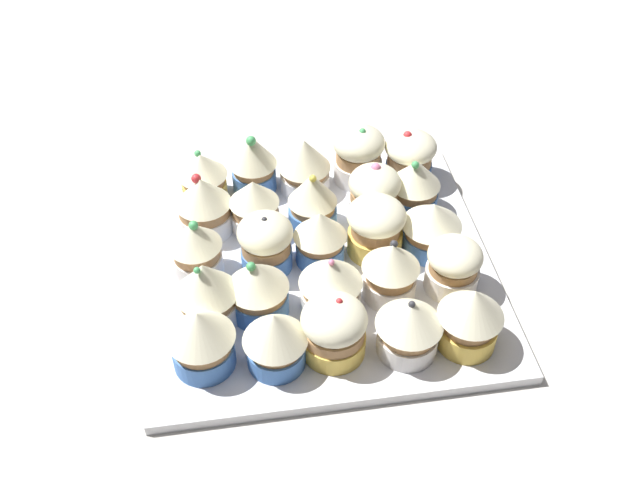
% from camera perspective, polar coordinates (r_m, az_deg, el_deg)
% --- Properties ---
extents(ground_plane, '(1.80, 1.80, 0.03)m').
position_cam_1_polar(ground_plane, '(0.80, 0.00, -2.96)').
color(ground_plane, beige).
extents(baking_tray, '(0.37, 0.37, 0.01)m').
position_cam_1_polar(baking_tray, '(0.78, 0.00, -1.91)').
color(baking_tray, silver).
rests_on(baking_tray, ground_plane).
extents(cupcake_0, '(0.06, 0.06, 0.07)m').
position_cam_1_polar(cupcake_0, '(0.87, 7.22, 6.71)').
color(cupcake_0, '#477AC6').
rests_on(cupcake_0, baking_tray).
extents(cupcake_1, '(0.06, 0.06, 0.08)m').
position_cam_1_polar(cupcake_1, '(0.87, 3.11, 6.91)').
color(cupcake_1, white).
rests_on(cupcake_1, baking_tray).
extents(cupcake_2, '(0.06, 0.06, 0.07)m').
position_cam_1_polar(cupcake_2, '(0.85, -1.20, 6.09)').
color(cupcake_2, white).
rests_on(cupcake_2, baking_tray).
extents(cupcake_3, '(0.06, 0.06, 0.08)m').
position_cam_1_polar(cupcake_3, '(0.85, -5.41, 6.26)').
color(cupcake_3, '#477AC6').
rests_on(cupcake_3, baking_tray).
extents(cupcake_4, '(0.06, 0.06, 0.07)m').
position_cam_1_polar(cupcake_4, '(0.85, -9.39, 5.12)').
color(cupcake_4, '#EFC651').
rests_on(cupcake_4, baking_tray).
extents(cupcake_5, '(0.06, 0.06, 0.07)m').
position_cam_1_polar(cupcake_5, '(0.83, 7.62, 4.36)').
color(cupcake_5, '#477AC6').
rests_on(cupcake_5, baking_tray).
extents(cupcake_6, '(0.06, 0.06, 0.07)m').
position_cam_1_polar(cupcake_6, '(0.81, 4.37, 3.75)').
color(cupcake_6, white).
rests_on(cupcake_6, baking_tray).
extents(cupcake_7, '(0.06, 0.06, 0.08)m').
position_cam_1_polar(cupcake_7, '(0.80, -0.55, 3.19)').
color(cupcake_7, '#477AC6').
rests_on(cupcake_7, baking_tray).
extents(cupcake_8, '(0.06, 0.06, 0.07)m').
position_cam_1_polar(cupcake_8, '(0.80, -5.29, 2.80)').
color(cupcake_8, white).
rests_on(cupcake_8, baking_tray).
extents(cupcake_9, '(0.06, 0.06, 0.08)m').
position_cam_1_polar(cupcake_9, '(0.80, -9.33, 2.84)').
color(cupcake_9, white).
rests_on(cupcake_9, baking_tray).
extents(cupcake_10, '(0.07, 0.07, 0.06)m').
position_cam_1_polar(cupcake_10, '(0.78, 8.89, 1.28)').
color(cupcake_10, '#477AC6').
rests_on(cupcake_10, baking_tray).
extents(cupcake_11, '(0.06, 0.06, 0.07)m').
position_cam_1_polar(cupcake_11, '(0.77, 4.50, 1.09)').
color(cupcake_11, '#EFC651').
rests_on(cupcake_11, baking_tray).
extents(cupcake_12, '(0.06, 0.06, 0.07)m').
position_cam_1_polar(cupcake_12, '(0.76, 0.30, 0.56)').
color(cupcake_12, '#477AC6').
rests_on(cupcake_12, baking_tray).
extents(cupcake_13, '(0.06, 0.06, 0.07)m').
position_cam_1_polar(cupcake_13, '(0.75, -4.38, -0.26)').
color(cupcake_13, '#477AC6').
rests_on(cupcake_13, baking_tray).
extents(cupcake_14, '(0.06, 0.06, 0.07)m').
position_cam_1_polar(cupcake_14, '(0.75, -9.96, -0.60)').
color(cupcake_14, white).
rests_on(cupcake_14, baking_tray).
extents(cupcake_15, '(0.06, 0.06, 0.06)m').
position_cam_1_polar(cupcake_15, '(0.74, 10.68, -2.02)').
color(cupcake_15, white).
rests_on(cupcake_15, baking_tray).
extents(cupcake_16, '(0.06, 0.06, 0.07)m').
position_cam_1_polar(cupcake_16, '(0.72, 5.71, -2.38)').
color(cupcake_16, white).
rests_on(cupcake_16, baking_tray).
extents(cupcake_17, '(0.06, 0.06, 0.07)m').
position_cam_1_polar(cupcake_17, '(0.71, 0.91, -3.59)').
color(cupcake_17, white).
rests_on(cupcake_17, baking_tray).
extents(cupcake_18, '(0.06, 0.06, 0.07)m').
position_cam_1_polar(cupcake_18, '(0.71, -5.00, -3.83)').
color(cupcake_18, '#477AC6').
rests_on(cupcake_18, baking_tray).
extents(cupcake_19, '(0.06, 0.06, 0.08)m').
position_cam_1_polar(cupcake_19, '(0.70, -9.12, -4.16)').
color(cupcake_19, white).
rests_on(cupcake_19, baking_tray).
extents(cupcake_20, '(0.06, 0.06, 0.07)m').
position_cam_1_polar(cupcake_20, '(0.69, 11.99, -6.01)').
color(cupcake_20, '#EFC651').
rests_on(cupcake_20, baking_tray).
extents(cupcake_21, '(0.06, 0.06, 0.07)m').
position_cam_1_polar(cupcake_21, '(0.68, 7.17, -6.88)').
color(cupcake_21, white).
rests_on(cupcake_21, baking_tray).
extents(cupcake_22, '(0.06, 0.06, 0.07)m').
position_cam_1_polar(cupcake_22, '(0.67, 1.13, -7.12)').
color(cupcake_22, '#EFC651').
rests_on(cupcake_22, baking_tray).
extents(cupcake_23, '(0.06, 0.06, 0.07)m').
position_cam_1_polar(cupcake_23, '(0.66, -3.62, -7.87)').
color(cupcake_23, '#477AC6').
rests_on(cupcake_23, baking_tray).
extents(cupcake_24, '(0.06, 0.06, 0.07)m').
position_cam_1_polar(cupcake_24, '(0.67, -9.54, -7.76)').
color(cupcake_24, '#477AC6').
rests_on(cupcake_24, baking_tray).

